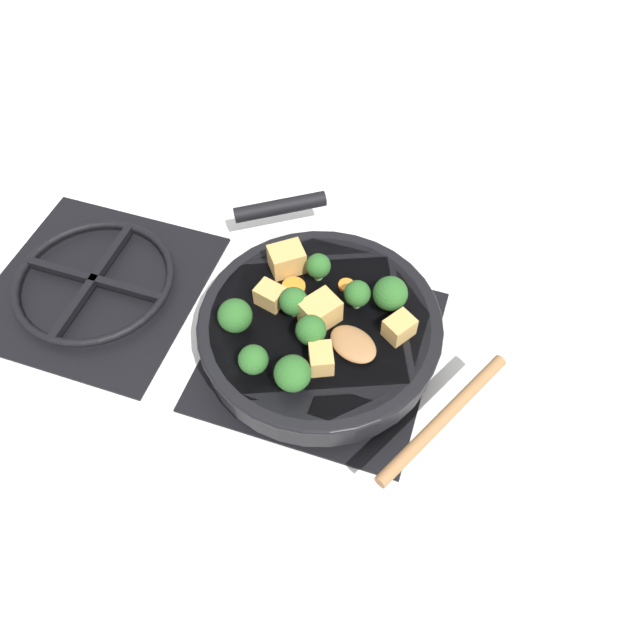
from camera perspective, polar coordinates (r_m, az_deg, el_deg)
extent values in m
plane|color=silver|center=(0.89, 0.00, -2.76)|extent=(2.40, 2.40, 0.00)
cube|color=black|center=(0.89, 0.00, -2.62)|extent=(0.31, 0.31, 0.01)
torus|color=black|center=(0.88, 0.00, -2.05)|extent=(0.24, 0.24, 0.01)
cube|color=black|center=(0.88, 0.00, -2.05)|extent=(0.01, 0.23, 0.01)
cube|color=black|center=(0.88, 0.00, -2.05)|extent=(0.23, 0.01, 0.01)
cube|color=black|center=(1.01, -19.72, 2.92)|extent=(0.31, 0.31, 0.01)
torus|color=black|center=(1.00, -19.97, 3.49)|extent=(0.24, 0.24, 0.01)
cube|color=black|center=(1.00, -19.97, 3.49)|extent=(0.01, 0.23, 0.01)
cube|color=black|center=(1.00, -19.97, 3.49)|extent=(0.23, 0.01, 0.01)
cylinder|color=black|center=(0.85, 0.00, -0.94)|extent=(0.32, 0.32, 0.05)
cylinder|color=brown|center=(0.85, 0.00, -0.79)|extent=(0.30, 0.30, 0.04)
torus|color=black|center=(0.83, 0.00, -0.16)|extent=(0.33, 0.33, 0.01)
cylinder|color=black|center=(0.99, -3.66, 10.28)|extent=(0.10, 0.13, 0.02)
ellipsoid|color=olive|center=(0.80, 3.05, -2.21)|extent=(0.07, 0.08, 0.01)
cylinder|color=olive|center=(0.76, 11.25, -8.75)|extent=(0.21, 0.12, 0.02)
cube|color=tan|center=(0.81, 7.26, -0.69)|extent=(0.05, 0.04, 0.03)
cube|color=tan|center=(0.84, -4.58, 2.24)|extent=(0.04, 0.04, 0.03)
cube|color=tan|center=(0.87, -3.06, 5.56)|extent=(0.06, 0.06, 0.04)
cube|color=tan|center=(0.78, 0.11, -3.54)|extent=(0.05, 0.04, 0.03)
cube|color=tan|center=(0.82, 0.21, 0.95)|extent=(0.06, 0.06, 0.04)
cylinder|color=#709956|center=(0.77, -2.75, -5.70)|extent=(0.01, 0.01, 0.01)
sphere|color=#285B23|center=(0.75, -2.82, -4.82)|extent=(0.05, 0.05, 0.05)
cylinder|color=#709956|center=(0.87, -0.15, 4.16)|extent=(0.01, 0.01, 0.01)
sphere|color=#285B23|center=(0.86, -0.16, 4.97)|extent=(0.03, 0.03, 0.03)
cylinder|color=#709956|center=(0.81, -0.82, -1.77)|extent=(0.01, 0.01, 0.01)
sphere|color=#285B23|center=(0.79, -0.84, -0.93)|extent=(0.04, 0.04, 0.04)
cylinder|color=#709956|center=(0.83, -2.44, 0.77)|extent=(0.01, 0.01, 0.01)
sphere|color=#285B23|center=(0.82, -2.49, 1.61)|extent=(0.04, 0.04, 0.04)
cylinder|color=#709956|center=(0.79, -5.99, -4.39)|extent=(0.01, 0.01, 0.01)
sphere|color=#285B23|center=(0.77, -6.12, -3.62)|extent=(0.04, 0.04, 0.04)
cylinder|color=#709956|center=(0.84, 3.36, 1.62)|extent=(0.01, 0.01, 0.01)
sphere|color=#285B23|center=(0.83, 3.43, 2.43)|extent=(0.04, 0.04, 0.04)
cylinder|color=#709956|center=(0.82, -7.60, -0.53)|extent=(0.01, 0.01, 0.01)
sphere|color=#285B23|center=(0.81, -7.78, 0.40)|extent=(0.05, 0.05, 0.05)
cylinder|color=#709956|center=(0.84, 6.30, 1.45)|extent=(0.01, 0.01, 0.01)
sphere|color=#285B23|center=(0.83, 6.45, 2.43)|extent=(0.05, 0.05, 0.05)
cylinder|color=orange|center=(0.86, -2.43, 3.06)|extent=(0.03, 0.03, 0.01)
cylinder|color=orange|center=(0.86, 2.42, 3.20)|extent=(0.02, 0.02, 0.01)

